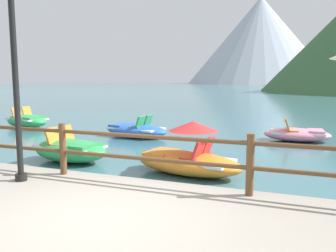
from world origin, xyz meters
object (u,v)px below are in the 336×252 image
at_px(pedal_boat_0, 297,134).
at_px(pedal_boat_5, 188,157).
at_px(lamp_post, 12,24).
at_px(pedal_boat_1, 136,130).
at_px(pedal_boat_6, 70,150).
at_px(pedal_boat_2, 27,121).

height_order(pedal_boat_0, pedal_boat_5, pedal_boat_5).
relative_size(lamp_post, pedal_boat_1, 1.63).
xyz_separation_m(lamp_post, pedal_boat_1, (-1.24, 7.09, -2.80)).
bearing_deg(pedal_boat_6, lamp_post, -69.20).
height_order(lamp_post, pedal_boat_2, lamp_post).
relative_size(lamp_post, pedal_boat_0, 1.92).
height_order(lamp_post, pedal_boat_1, lamp_post).
distance_m(pedal_boat_0, pedal_boat_6, 7.67).
relative_size(lamp_post, pedal_boat_5, 1.62).
distance_m(pedal_boat_1, pedal_boat_2, 5.57).
distance_m(lamp_post, pedal_boat_0, 9.75).
height_order(pedal_boat_5, pedal_boat_6, pedal_boat_5).
bearing_deg(pedal_boat_2, pedal_boat_0, 3.42).
bearing_deg(pedal_boat_6, pedal_boat_5, -1.38).
relative_size(pedal_boat_0, pedal_boat_2, 0.95).
height_order(pedal_boat_1, pedal_boat_2, pedal_boat_2).
distance_m(lamp_post, pedal_boat_2, 10.52).
height_order(pedal_boat_0, pedal_boat_6, pedal_boat_6).
bearing_deg(pedal_boat_5, pedal_boat_2, 152.11).
relative_size(pedal_boat_5, pedal_boat_6, 1.18).
distance_m(lamp_post, pedal_boat_1, 7.72).
height_order(lamp_post, pedal_boat_5, lamp_post).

